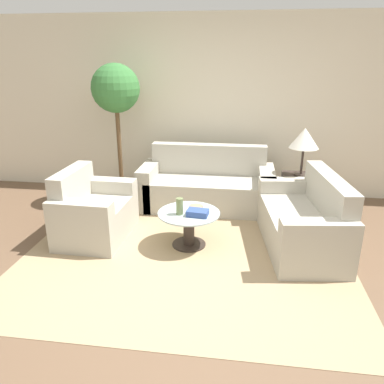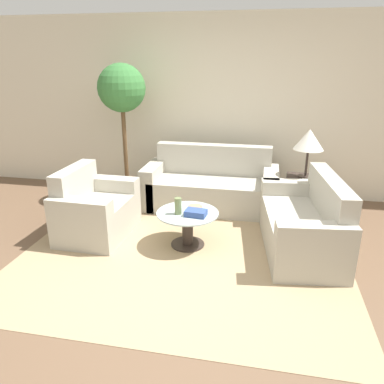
% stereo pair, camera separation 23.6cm
% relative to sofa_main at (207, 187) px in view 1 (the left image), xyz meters
% --- Properties ---
extents(ground_plane, '(14.00, 14.00, 0.00)m').
position_rel_sofa_main_xyz_m(ground_plane, '(-0.01, -1.99, -0.28)').
color(ground_plane, brown).
extents(wall_back, '(10.00, 0.06, 2.60)m').
position_rel_sofa_main_xyz_m(wall_back, '(-0.01, 0.67, 1.02)').
color(wall_back, beige).
rests_on(wall_back, ground_plane).
extents(rug, '(3.44, 3.31, 0.01)m').
position_rel_sofa_main_xyz_m(rug, '(-0.08, -1.23, -0.28)').
color(rug, tan).
rests_on(rug, ground_plane).
extents(sofa_main, '(1.82, 0.77, 0.84)m').
position_rel_sofa_main_xyz_m(sofa_main, '(0.00, 0.00, 0.00)').
color(sofa_main, '#B2AD9E').
rests_on(sofa_main, ground_plane).
extents(armchair, '(0.73, 1.01, 0.81)m').
position_rel_sofa_main_xyz_m(armchair, '(-1.24, -1.14, -0.00)').
color(armchair, '#B2AD9E').
rests_on(armchair, ground_plane).
extents(loveseat, '(0.90, 1.54, 0.82)m').
position_rel_sofa_main_xyz_m(loveseat, '(1.21, -1.06, -0.00)').
color(loveseat, '#B2AD9E').
rests_on(loveseat, ground_plane).
extents(coffee_table, '(0.68, 0.68, 0.40)m').
position_rel_sofa_main_xyz_m(coffee_table, '(-0.08, -1.23, -0.02)').
color(coffee_table, '#332823').
rests_on(coffee_table, ground_plane).
extents(side_table, '(0.44, 0.44, 0.55)m').
position_rel_sofa_main_xyz_m(side_table, '(1.24, -0.17, -0.00)').
color(side_table, '#332823').
rests_on(side_table, ground_plane).
extents(table_lamp, '(0.37, 0.37, 0.62)m').
position_rel_sofa_main_xyz_m(table_lamp, '(1.24, -0.17, 0.75)').
color(table_lamp, '#332823').
rests_on(table_lamp, side_table).
extents(potted_plant, '(0.65, 0.65, 1.94)m').
position_rel_sofa_main_xyz_m(potted_plant, '(-1.26, 0.04, 1.12)').
color(potted_plant, brown).
rests_on(potted_plant, ground_plane).
extents(vase, '(0.08, 0.08, 0.19)m').
position_rel_sofa_main_xyz_m(vase, '(-0.17, -1.29, 0.21)').
color(vase, '#6B7A4C').
rests_on(vase, coffee_table).
extents(bowl, '(0.16, 0.16, 0.06)m').
position_rel_sofa_main_xyz_m(bowl, '(-0.01, -1.17, 0.15)').
color(bowl, gray).
rests_on(bowl, coffee_table).
extents(book_stack, '(0.24, 0.18, 0.06)m').
position_rel_sofa_main_xyz_m(book_stack, '(0.03, -1.30, 0.15)').
color(book_stack, '#334C8C').
rests_on(book_stack, coffee_table).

